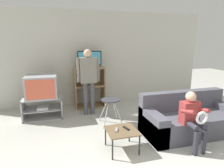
# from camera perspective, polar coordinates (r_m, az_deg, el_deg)

# --- Properties ---
(wall_back) EXTENTS (6.40, 0.06, 2.60)m
(wall_back) POSITION_cam_1_polar(r_m,az_deg,el_deg) (5.41, -4.14, 7.86)
(wall_back) COLOR beige
(wall_back) RESTS_ON ground_plane
(tv_stand) EXTENTS (0.88, 0.57, 0.49)m
(tv_stand) POSITION_cam_1_polar(r_m,az_deg,el_deg) (4.74, -20.24, -6.67)
(tv_stand) COLOR #A8A8AD
(tv_stand) RESTS_ON ground_plane
(television_main) EXTENTS (0.68, 0.64, 0.52)m
(television_main) POSITION_cam_1_polar(r_m,az_deg,el_deg) (4.61, -20.65, -0.69)
(television_main) COLOR #9E9EA3
(television_main) RESTS_ON tv_stand
(media_shelf) EXTENTS (0.80, 0.52, 1.09)m
(media_shelf) POSITION_cam_1_polar(r_m,az_deg,el_deg) (5.15, -6.96, -0.82)
(media_shelf) COLOR #9E7A51
(media_shelf) RESTS_ON ground_plane
(television_flat) EXTENTS (0.64, 0.20, 0.43)m
(television_flat) POSITION_cam_1_polar(r_m,az_deg,el_deg) (5.06, -6.83, 7.43)
(television_flat) COLOR black
(television_flat) RESTS_ON media_shelf
(folding_stool) EXTENTS (0.45, 0.45, 0.56)m
(folding_stool) POSITION_cam_1_polar(r_m,az_deg,el_deg) (4.03, -0.41, -5.76)
(folding_stool) COLOR #B7B7BC
(folding_stool) RESTS_ON ground_plane
(snack_table) EXTENTS (0.48, 0.48, 0.35)m
(snack_table) POSITION_cam_1_polar(r_m,az_deg,el_deg) (3.13, 3.00, -14.44)
(snack_table) COLOR brown
(snack_table) RESTS_ON ground_plane
(remote_control_black) EXTENTS (0.08, 0.15, 0.02)m
(remote_control_black) POSITION_cam_1_polar(r_m,az_deg,el_deg) (3.15, 4.31, -13.29)
(remote_control_black) COLOR black
(remote_control_black) RESTS_ON snack_table
(remote_control_white) EXTENTS (0.09, 0.15, 0.02)m
(remote_control_white) POSITION_cam_1_polar(r_m,az_deg,el_deg) (3.09, 1.37, -13.79)
(remote_control_white) COLOR gray
(remote_control_white) RESTS_ON snack_table
(couch) EXTENTS (1.84, 0.81, 0.78)m
(couch) POSITION_cam_1_polar(r_m,az_deg,el_deg) (4.01, 22.41, -9.91)
(couch) COLOR #4C4C56
(couch) RESTS_ON ground_plane
(person_standing_adult) EXTENTS (0.53, 0.20, 1.59)m
(person_standing_adult) POSITION_cam_1_polar(r_m,az_deg,el_deg) (4.49, -7.25, 2.49)
(person_standing_adult) COLOR #4C4C56
(person_standing_adult) RESTS_ON ground_plane
(person_seated_child) EXTENTS (0.33, 0.43, 0.95)m
(person_seated_child) POSITION_cam_1_polar(r_m,az_deg,el_deg) (3.37, 23.32, -8.94)
(person_seated_child) COLOR #2D2D38
(person_seated_child) RESTS_ON ground_plane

